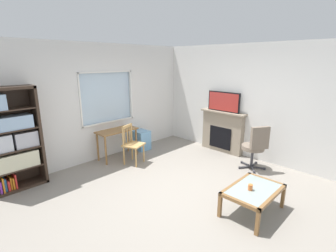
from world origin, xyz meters
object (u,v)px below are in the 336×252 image
at_px(wooden_chair, 132,144).
at_px(bookshelf, 11,140).
at_px(fireplace, 222,131).
at_px(coffee_table, 253,192).
at_px(sippy_cup, 250,187).
at_px(desk_under_window, 117,134).
at_px(plastic_drawer_unit, 141,140).
at_px(office_chair, 255,145).
at_px(tv, 224,102).

bearing_deg(wooden_chair, bookshelf, 164.24).
bearing_deg(bookshelf, fireplace, -20.99).
distance_m(wooden_chair, coffee_table, 2.88).
xyz_separation_m(coffee_table, sippy_cup, (-0.08, 0.02, 0.10)).
height_order(desk_under_window, sippy_cup, desk_under_window).
bearing_deg(coffee_table, wooden_chair, 92.35).
bearing_deg(plastic_drawer_unit, fireplace, -49.09).
distance_m(wooden_chair, sippy_cup, 2.85).
bearing_deg(coffee_table, office_chair, 24.87).
relative_size(fireplace, office_chair, 1.22).
xyz_separation_m(bookshelf, tv, (4.32, -1.66, 0.37)).
bearing_deg(fireplace, desk_under_window, 144.47).
bearing_deg(bookshelf, plastic_drawer_unit, -1.11).
xyz_separation_m(plastic_drawer_unit, office_chair, (0.89, -2.74, 0.30)).
bearing_deg(fireplace, plastic_drawer_unit, 130.91).
relative_size(bookshelf, plastic_drawer_unit, 3.70).
relative_size(plastic_drawer_unit, tv, 0.58).
distance_m(plastic_drawer_unit, tv, 2.36).
relative_size(plastic_drawer_unit, coffee_table, 0.52).
height_order(bookshelf, plastic_drawer_unit, bookshelf).
bearing_deg(sippy_cup, bookshelf, 122.92).
distance_m(wooden_chair, office_chair, 2.72).
relative_size(bookshelf, desk_under_window, 1.93).
relative_size(bookshelf, tv, 2.14).
bearing_deg(fireplace, tv, 180.00).
distance_m(bookshelf, office_chair, 4.76).
distance_m(fireplace, office_chair, 1.24).
xyz_separation_m(bookshelf, office_chair, (3.83, -2.80, -0.39)).
bearing_deg(office_chair, fireplace, 66.14).
bearing_deg(tv, fireplace, 0.00).
height_order(desk_under_window, tv, tv).
bearing_deg(office_chair, sippy_cup, -156.84).
xyz_separation_m(wooden_chair, plastic_drawer_unit, (0.73, 0.57, -0.21)).
bearing_deg(office_chair, coffee_table, -155.13).
bearing_deg(plastic_drawer_unit, coffee_table, -100.17).
xyz_separation_m(bookshelf, sippy_cup, (2.25, -3.47, -0.49)).
xyz_separation_m(bookshelf, desk_under_window, (2.16, -0.11, -0.35)).
bearing_deg(sippy_cup, coffee_table, -15.23).
xyz_separation_m(wooden_chair, sippy_cup, (0.04, -2.85, -0.01)).
bearing_deg(bookshelf, wooden_chair, -15.76).
distance_m(plastic_drawer_unit, fireplace, 2.14).
xyz_separation_m(tv, coffee_table, (-1.99, -1.83, -0.96)).
bearing_deg(wooden_chair, tv, -26.26).
distance_m(tv, coffee_table, 2.87).
xyz_separation_m(plastic_drawer_unit, fireplace, (1.39, -1.61, 0.28)).
xyz_separation_m(desk_under_window, sippy_cup, (0.09, -3.37, -0.14)).
relative_size(desk_under_window, sippy_cup, 10.83).
bearing_deg(wooden_chair, plastic_drawer_unit, 37.60).
bearing_deg(desk_under_window, coffee_table, -87.12).
height_order(wooden_chair, tv, tv).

